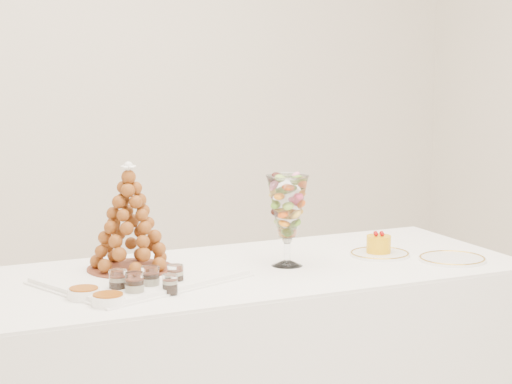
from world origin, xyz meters
TOP-DOWN VIEW (x-y plane):
  - buffet_table at (-0.02, 0.12)m, footprint 2.01×0.88m
  - lace_tray at (-0.35, 0.14)m, footprint 0.67×0.58m
  - macaron_vase at (0.17, 0.10)m, footprint 0.14×0.14m
  - cake_plate at (0.54, 0.08)m, footprint 0.21×0.21m
  - spare_plate at (0.72, -0.11)m, footprint 0.24×0.24m
  - verrine_a at (-0.48, 0.01)m, footprint 0.06×0.06m
  - verrine_b at (-0.37, -0.00)m, footprint 0.07×0.07m
  - verrine_c at (-0.28, 0.01)m, footprint 0.06×0.06m
  - verrine_d at (-0.45, -0.06)m, footprint 0.06×0.06m
  - verrine_e at (-0.34, -0.07)m, footprint 0.06×0.06m
  - ramekin_back at (-0.59, 0.00)m, footprint 0.10×0.10m
  - ramekin_front at (-0.55, -0.10)m, footprint 0.10×0.10m
  - croquembouche at (-0.36, 0.22)m, footprint 0.29×0.29m
  - mousse_cake at (0.54, 0.08)m, footprint 0.09×0.09m

SIDE VIEW (x-z plane):
  - buffet_table at x=-0.02m, z-range 0.00..0.75m
  - cake_plate at x=0.54m, z-range 0.75..0.76m
  - spare_plate at x=0.72m, z-range 0.75..0.76m
  - lace_tray at x=-0.35m, z-range 0.75..0.77m
  - ramekin_back at x=-0.59m, z-range 0.75..0.78m
  - ramekin_front at x=-0.55m, z-range 0.75..0.78m
  - verrine_e at x=-0.34m, z-range 0.75..0.81m
  - verrine_c at x=-0.28m, z-range 0.75..0.82m
  - verrine_a at x=-0.48m, z-range 0.75..0.82m
  - verrine_b at x=-0.37m, z-range 0.75..0.83m
  - verrine_d at x=-0.45m, z-range 0.75..0.83m
  - mousse_cake at x=0.54m, z-range 0.75..0.83m
  - croquembouche at x=-0.36m, z-range 0.76..1.12m
  - macaron_vase at x=0.17m, z-range 0.80..1.11m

